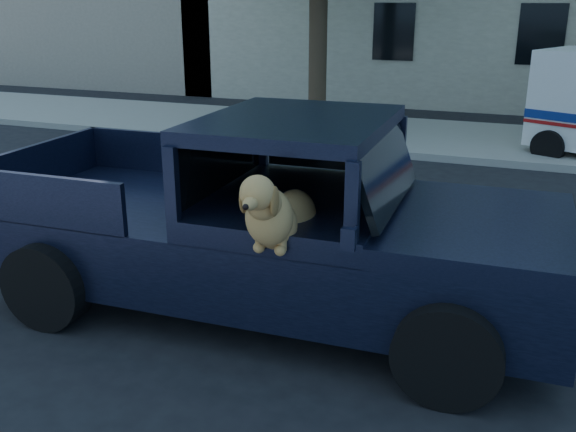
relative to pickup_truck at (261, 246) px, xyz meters
name	(u,v)px	position (x,y,z in m)	size (l,w,h in m)	color
ground	(389,333)	(1.39, -0.07, -0.69)	(120.00, 120.00, 0.00)	black
far_sidewalk	(480,141)	(1.39, 9.13, -0.62)	(60.00, 4.00, 0.15)	gray
pickup_truck	(261,246)	(0.00, 0.00, 0.00)	(5.79, 2.98, 2.05)	black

